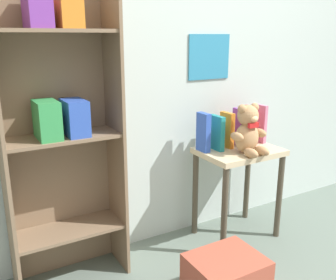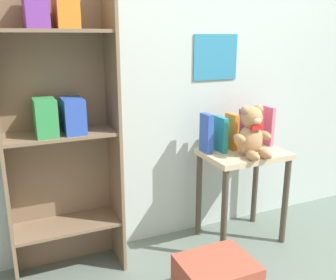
# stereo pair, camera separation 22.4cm
# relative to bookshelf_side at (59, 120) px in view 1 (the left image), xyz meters

# --- Properties ---
(wall_back) EXTENTS (4.80, 0.07, 2.50)m
(wall_back) POSITION_rel_bookshelf_side_xyz_m (0.98, 0.15, 0.32)
(wall_back) COLOR silver
(wall_back) RESTS_ON ground_plane
(bookshelf_side) EXTENTS (0.61, 0.28, 1.68)m
(bookshelf_side) POSITION_rel_bookshelf_side_xyz_m (0.00, 0.00, 0.00)
(bookshelf_side) COLOR #7F664C
(bookshelf_side) RESTS_ON ground_plane
(display_table) EXTENTS (0.53, 0.38, 0.63)m
(display_table) POSITION_rel_bookshelf_side_xyz_m (1.14, -0.13, -0.43)
(display_table) COLOR beige
(display_table) RESTS_ON ground_plane
(teddy_bear) EXTENTS (0.24, 0.22, 0.32)m
(teddy_bear) POSITION_rel_bookshelf_side_xyz_m (1.12, -0.22, -0.16)
(teddy_bear) COLOR tan
(teddy_bear) RESTS_ON display_table
(book_standing_blue) EXTENTS (0.05, 0.11, 0.25)m
(book_standing_blue) POSITION_rel_bookshelf_side_xyz_m (0.90, -0.05, -0.17)
(book_standing_blue) COLOR #2D51B7
(book_standing_blue) RESTS_ON display_table
(book_standing_teal) EXTENTS (0.04, 0.13, 0.23)m
(book_standing_teal) POSITION_rel_bookshelf_side_xyz_m (0.99, -0.06, -0.19)
(book_standing_teal) COLOR teal
(book_standing_teal) RESTS_ON display_table
(book_standing_orange) EXTENTS (0.04, 0.12, 0.24)m
(book_standing_orange) POSITION_rel_bookshelf_side_xyz_m (1.09, -0.05, -0.18)
(book_standing_orange) COLOR orange
(book_standing_orange) RESTS_ON display_table
(book_standing_purple) EXTENTS (0.03, 0.13, 0.25)m
(book_standing_purple) POSITION_rel_bookshelf_side_xyz_m (1.18, -0.07, -0.17)
(book_standing_purple) COLOR purple
(book_standing_purple) RESTS_ON display_table
(book_standing_red) EXTENTS (0.04, 0.11, 0.26)m
(book_standing_red) POSITION_rel_bookshelf_side_xyz_m (1.28, -0.06, -0.17)
(book_standing_red) COLOR red
(book_standing_red) RESTS_ON display_table
(book_standing_pink) EXTENTS (0.03, 0.14, 0.26)m
(book_standing_pink) POSITION_rel_bookshelf_side_xyz_m (1.37, -0.05, -0.17)
(book_standing_pink) COLOR #D17093
(book_standing_pink) RESTS_ON display_table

